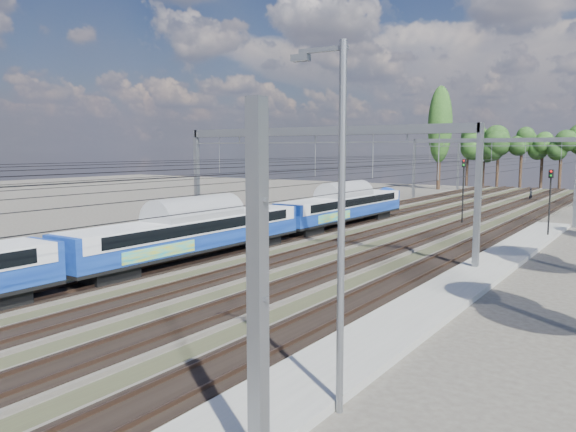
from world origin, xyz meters
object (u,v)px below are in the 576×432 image
Objects in this scene: emu_train at (190,226)px; signal_near at (463,183)px; lamp_post at (338,216)px; worker at (531,194)px; signal_far at (550,195)px.

emu_train is 9.50× the size of signal_near.
lamp_post is at bearing -88.89° from signal_near.
worker is 0.32× the size of signal_far.
worker is 74.67m from lamp_post.
signal_near is at bearing 166.03° from signal_far.
lamp_post reaches higher than worker.
signal_far is 0.56× the size of lamp_post.
worker is at bearing 117.24° from signal_far.
signal_near is (-0.27, -31.95, 3.17)m from worker.
emu_train is 30.09m from signal_far.
emu_train is at bearing -118.04° from signal_near.
signal_far is (8.36, -36.61, 2.72)m from worker.
emu_train is at bearing 139.36° from lamp_post.
signal_near reaches higher than worker.
lamp_post is at bearing -74.66° from signal_far.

